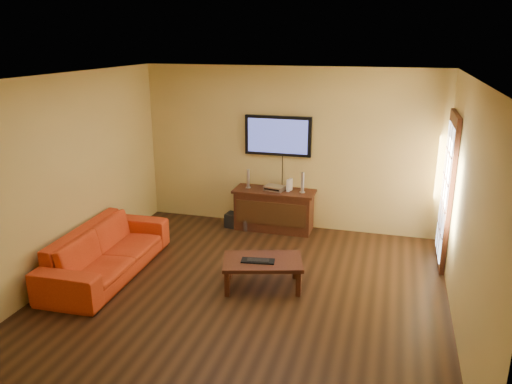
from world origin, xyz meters
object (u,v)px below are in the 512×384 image
at_px(coffee_table, 263,264).
at_px(av_receiver, 275,188).
at_px(television, 278,136).
at_px(speaker_left, 248,179).
at_px(speaker_right, 303,183).
at_px(sofa, 106,244).
at_px(keyboard, 258,261).
at_px(game_console, 289,185).
at_px(media_console, 274,210).
at_px(bottle, 245,226).
at_px(subwoofer, 233,220).

xyz_separation_m(coffee_table, av_receiver, (-0.35, 2.06, 0.40)).
relative_size(television, speaker_left, 3.48).
relative_size(television, speaker_right, 3.29).
xyz_separation_m(television, speaker_right, (0.47, -0.21, -0.72)).
xyz_separation_m(coffee_table, sofa, (-2.17, -0.19, 0.10)).
bearing_deg(keyboard, av_receiver, 98.09).
bearing_deg(game_console, media_console, -156.40).
bearing_deg(speaker_right, bottle, -165.57).
bearing_deg(keyboard, speaker_right, 85.40).
bearing_deg(speaker_right, television, 156.18).
relative_size(sofa, keyboard, 4.99).
distance_m(av_receiver, subwoofer, 0.93).
height_order(media_console, av_receiver, av_receiver).
distance_m(coffee_table, speaker_left, 2.27).
height_order(coffee_table, subwoofer, coffee_table).
bearing_deg(subwoofer, media_console, 14.07).
bearing_deg(subwoofer, speaker_right, 11.99).
distance_m(coffee_table, keyboard, 0.10).
relative_size(av_receiver, keyboard, 0.72).
xyz_separation_m(media_console, television, (0.00, 0.22, 1.22)).
distance_m(media_console, speaker_left, 0.67).
distance_m(television, speaker_right, 0.89).
distance_m(media_console, game_console, 0.51).
height_order(sofa, subwoofer, sofa).
relative_size(media_console, speaker_right, 3.98).
bearing_deg(media_console, coffee_table, -80.24).
height_order(television, game_console, television).
relative_size(speaker_right, game_console, 1.68).
height_order(av_receiver, subwoofer, av_receiver).
bearing_deg(coffee_table, av_receiver, 99.62).
distance_m(media_console, sofa, 2.87).
xyz_separation_m(television, av_receiver, (0.00, -0.20, -0.84)).
xyz_separation_m(sofa, subwoofer, (1.12, 2.15, -0.31)).
xyz_separation_m(bottle, keyboard, (0.74, -1.88, 0.30)).
height_order(coffee_table, keyboard, keyboard).
bearing_deg(sofa, bottle, -36.47).
xyz_separation_m(speaker_left, keyboard, (0.76, -2.12, -0.44)).
height_order(media_console, subwoofer, media_console).
height_order(media_console, speaker_left, speaker_left).
height_order(speaker_right, av_receiver, speaker_right).
xyz_separation_m(game_console, keyboard, (0.05, -2.14, -0.40)).
bearing_deg(coffee_table, bottle, 113.48).
xyz_separation_m(sofa, speaker_left, (1.36, 2.25, 0.40)).
bearing_deg(game_console, speaker_right, 7.36).
height_order(bottle, keyboard, keyboard).
bearing_deg(speaker_left, bottle, -84.97).
xyz_separation_m(game_console, subwoofer, (-0.95, -0.11, -0.67)).
bearing_deg(game_console, keyboard, -73.67).
bearing_deg(coffee_table, sofa, -175.11).
bearing_deg(keyboard, television, 97.45).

